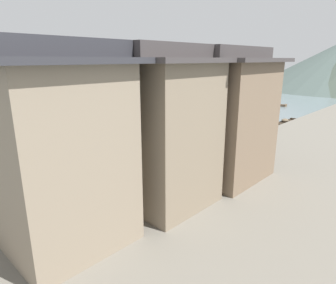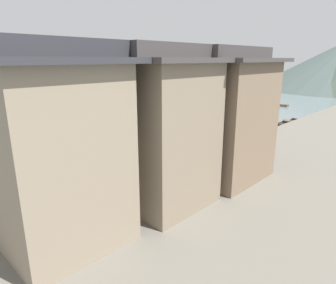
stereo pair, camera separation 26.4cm
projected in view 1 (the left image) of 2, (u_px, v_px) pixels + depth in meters
boat_moored_nearest at (143, 173)px, 23.29m from camera, size 1.57×4.70×0.53m
boat_moored_second at (196, 154)px, 28.17m from camera, size 1.56×4.28×0.34m
boat_moored_third at (272, 104)px, 58.83m from camera, size 5.81×1.05×0.44m
boat_moored_far at (285, 122)px, 41.93m from camera, size 1.45×5.55×0.71m
house_waterfront_nearest at (62, 150)px, 12.24m from camera, size 5.56×5.83×8.74m
house_waterfront_second at (163, 128)px, 16.13m from camera, size 6.07×5.69×8.74m
house_waterfront_tall at (224, 115)px, 19.96m from camera, size 6.52×6.46×8.74m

